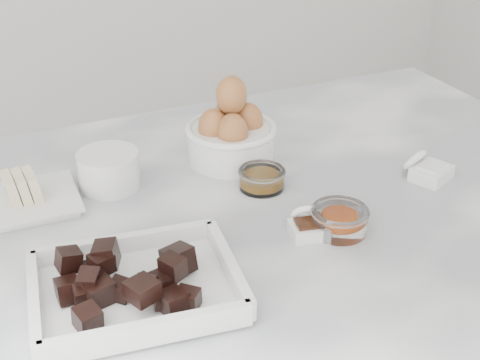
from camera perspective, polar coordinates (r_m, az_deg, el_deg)
name	(u,v)px	position (r m, az deg, el deg)	size (l,w,h in m)	color
marble_slab	(236,230)	(0.92, -0.36, -4.33)	(1.20, 0.80, 0.04)	white
chocolate_dish	(135,282)	(0.77, -8.92, -8.57)	(0.25, 0.20, 0.06)	white
butter_plate	(31,195)	(0.98, -17.44, -1.26)	(0.13, 0.13, 0.05)	white
sugar_ramekin	(109,168)	(1.00, -11.14, 0.99)	(0.09, 0.09, 0.05)	white
egg_bowl	(231,133)	(1.05, -0.78, 4.02)	(0.15, 0.15, 0.14)	white
honey_bowl	(262,178)	(0.98, 1.87, 0.15)	(0.07, 0.07, 0.03)	white
zest_bowl	(339,219)	(0.89, 8.49, -3.30)	(0.08, 0.08, 0.03)	white
vanilla_spoon	(308,225)	(0.88, 5.79, -3.85)	(0.06, 0.07, 0.04)	white
salt_spoon	(427,169)	(1.04, 15.68, 0.89)	(0.07, 0.08, 0.04)	white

